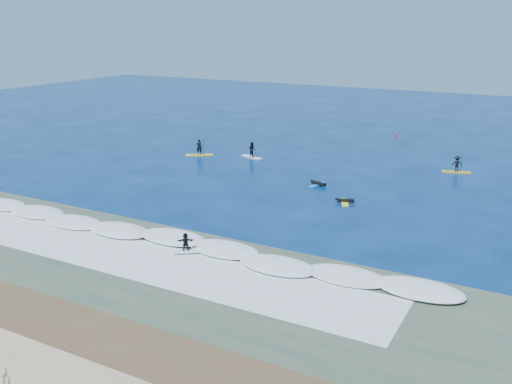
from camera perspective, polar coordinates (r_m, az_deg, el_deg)
The scene contains 12 objects.
ground at distance 45.87m, azimuth -2.26°, elevation -0.72°, with size 160.00×160.00×0.00m, color #041E4C.
wet_sand_strip at distance 30.85m, azimuth -23.48°, elevation -11.35°, with size 90.00×5.00×0.08m, color brown.
shallow_water at distance 35.34m, azimuth -13.98°, elevation -6.75°, with size 90.00×13.00×0.01m, color #364A39.
breaking_wave at distance 38.12m, azimuth -9.96°, elevation -4.72°, with size 40.00×6.00×0.30m, color white.
whitewater at distance 36.01m, azimuth -12.92°, elevation -6.22°, with size 34.00×5.00×0.02m, color silver.
sup_paddler_left at distance 60.85m, azimuth -5.71°, elevation 4.25°, with size 2.81×2.23×2.04m.
sup_paddler_center at distance 59.59m, azimuth -0.40°, elevation 4.13°, with size 2.79×1.54×1.91m.
sup_paddler_right at distance 56.91m, azimuth 19.44°, elevation 2.55°, with size 2.69×1.36×1.83m.
prone_paddler_near at distance 45.45m, azimuth 8.86°, elevation -0.91°, with size 1.45×1.93×0.40m.
prone_paddler_far at distance 49.89m, azimuth 6.20°, elevation 0.81°, with size 1.57×2.05×0.41m.
wave_surfer at distance 35.31m, azimuth -7.05°, elevation -5.12°, with size 1.63×1.38×1.23m.
marker_buoy at distance 72.09m, azimuth 13.82°, elevation 5.51°, with size 0.24×0.24×0.58m.
Camera 1 is at (22.41, -37.54, 13.87)m, focal length 40.00 mm.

